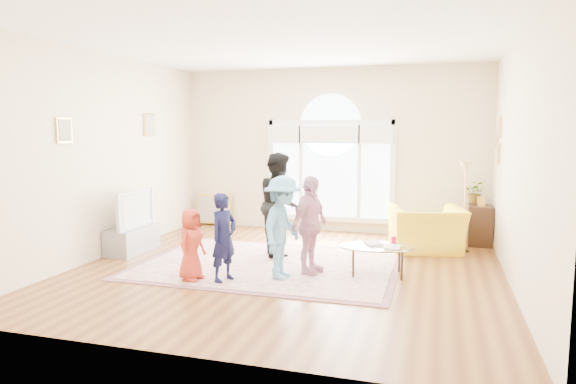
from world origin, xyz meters
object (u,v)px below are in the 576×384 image
(tv_console, at_px, (132,239))
(coffee_table, at_px, (377,247))
(armchair, at_px, (426,229))
(television, at_px, (132,209))
(area_rug, at_px, (269,264))

(tv_console, height_order, coffee_table, coffee_table)
(tv_console, height_order, armchair, armchair)
(television, distance_m, coffee_table, 4.05)
(tv_console, relative_size, coffee_table, 0.90)
(area_rug, bearing_deg, coffee_table, -3.45)
(area_rug, distance_m, armchair, 2.74)
(television, xyz_separation_m, armchair, (4.64, 1.41, -0.35))
(tv_console, bearing_deg, coffee_table, -3.52)
(coffee_table, distance_m, armchair, 1.77)
(area_rug, height_order, coffee_table, coffee_table)
(area_rug, xyz_separation_m, coffee_table, (1.61, -0.10, 0.39))
(television, relative_size, armchair, 0.93)
(coffee_table, bearing_deg, television, 166.90)
(tv_console, xyz_separation_m, armchair, (4.65, 1.41, 0.16))
(coffee_table, bearing_deg, area_rug, 166.97)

